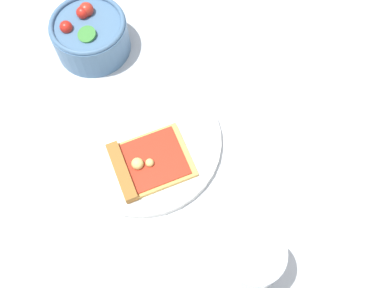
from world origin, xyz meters
TOP-DOWN VIEW (x-y plane):
  - ground_plane at (0.00, 0.00)m, footprint 2.40×2.40m
  - plate at (-0.04, -0.02)m, footprint 0.26×0.26m
  - pizza_slice_main at (0.00, -0.05)m, footprint 0.13×0.15m
  - salad_bowl at (-0.25, 0.02)m, footprint 0.14×0.14m
  - soda_glass at (0.23, -0.04)m, footprint 0.08×0.08m
  - paper_napkin at (0.17, 0.15)m, footprint 0.15×0.15m

SIDE VIEW (x-z plane):
  - ground_plane at x=0.00m, z-range 0.00..0.00m
  - paper_napkin at x=0.17m, z-range 0.00..0.00m
  - plate at x=-0.04m, z-range 0.00..0.01m
  - pizza_slice_main at x=0.00m, z-range 0.01..0.03m
  - salad_bowl at x=-0.25m, z-range -0.01..0.08m
  - soda_glass at x=0.23m, z-range -0.01..0.13m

